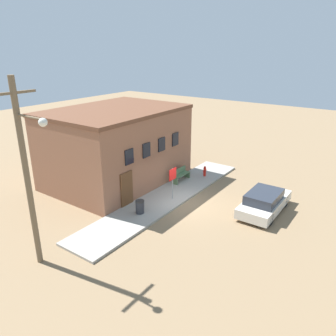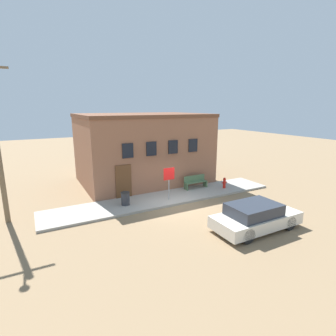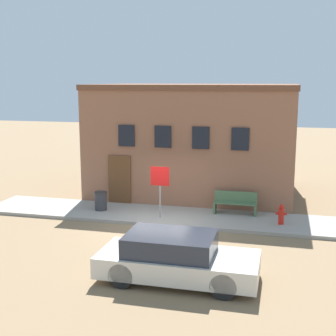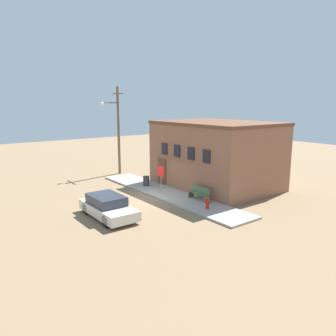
{
  "view_description": "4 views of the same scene",
  "coord_description": "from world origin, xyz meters",
  "px_view_note": "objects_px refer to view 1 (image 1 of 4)",
  "views": [
    {
      "loc": [
        -15.36,
        -9.67,
        8.98
      ],
      "look_at": [
        0.11,
        1.28,
        2.0
      ],
      "focal_mm": 35.0,
      "sensor_mm": 36.0,
      "label": 1
    },
    {
      "loc": [
        -7.3,
        -12.52,
        5.68
      ],
      "look_at": [
        0.11,
        1.28,
        2.0
      ],
      "focal_mm": 28.0,
      "sensor_mm": 36.0,
      "label": 2
    },
    {
      "loc": [
        4.46,
        -16.01,
        5.35
      ],
      "look_at": [
        0.11,
        1.28,
        2.0
      ],
      "focal_mm": 50.0,
      "sensor_mm": 36.0,
      "label": 3
    },
    {
      "loc": [
        18.5,
        -12.58,
        6.58
      ],
      "look_at": [
        0.11,
        1.28,
        2.0
      ],
      "focal_mm": 35.0,
      "sensor_mm": 36.0,
      "label": 4
    }
  ],
  "objects_px": {
    "stop_sign": "(173,178)",
    "utility_pole": "(28,171)",
    "parked_car": "(264,202)",
    "fire_hydrant": "(205,171)",
    "bench": "(180,175)",
    "trash_bin": "(140,207)"
  },
  "relations": [
    {
      "from": "stop_sign",
      "to": "parked_car",
      "type": "bearing_deg",
      "value": -70.46
    },
    {
      "from": "stop_sign",
      "to": "parked_car",
      "type": "xyz_separation_m",
      "value": [
        1.83,
        -5.17,
        -0.91
      ]
    },
    {
      "from": "fire_hydrant",
      "to": "parked_car",
      "type": "xyz_separation_m",
      "value": [
        -2.71,
        -5.44,
        0.12
      ]
    },
    {
      "from": "stop_sign",
      "to": "fire_hydrant",
      "type": "bearing_deg",
      "value": 3.38
    },
    {
      "from": "bench",
      "to": "parked_car",
      "type": "xyz_separation_m",
      "value": [
        -0.93,
        -6.39,
        0.06
      ]
    },
    {
      "from": "stop_sign",
      "to": "utility_pole",
      "type": "relative_size",
      "value": 0.25
    },
    {
      "from": "stop_sign",
      "to": "utility_pole",
      "type": "height_order",
      "value": "utility_pole"
    },
    {
      "from": "parked_car",
      "to": "trash_bin",
      "type": "bearing_deg",
      "value": 128.47
    },
    {
      "from": "fire_hydrant",
      "to": "bench",
      "type": "distance_m",
      "value": 2.03
    },
    {
      "from": "utility_pole",
      "to": "parked_car",
      "type": "height_order",
      "value": "utility_pole"
    },
    {
      "from": "fire_hydrant",
      "to": "utility_pole",
      "type": "height_order",
      "value": "utility_pole"
    },
    {
      "from": "trash_bin",
      "to": "parked_car",
      "type": "bearing_deg",
      "value": -51.53
    },
    {
      "from": "fire_hydrant",
      "to": "trash_bin",
      "type": "xyz_separation_m",
      "value": [
        -7.17,
        0.17,
        0.01
      ]
    },
    {
      "from": "parked_car",
      "to": "stop_sign",
      "type": "bearing_deg",
      "value": 109.54
    },
    {
      "from": "bench",
      "to": "utility_pole",
      "type": "relative_size",
      "value": 0.21
    },
    {
      "from": "utility_pole",
      "to": "trash_bin",
      "type": "bearing_deg",
      "value": -7.3
    },
    {
      "from": "bench",
      "to": "utility_pole",
      "type": "height_order",
      "value": "utility_pole"
    },
    {
      "from": "bench",
      "to": "utility_pole",
      "type": "distance_m",
      "value": 11.91
    },
    {
      "from": "bench",
      "to": "trash_bin",
      "type": "bearing_deg",
      "value": -171.72
    },
    {
      "from": "parked_car",
      "to": "fire_hydrant",
      "type": "bearing_deg",
      "value": 63.49
    },
    {
      "from": "fire_hydrant",
      "to": "utility_pole",
      "type": "distance_m",
      "value": 13.67
    },
    {
      "from": "stop_sign",
      "to": "bench",
      "type": "bearing_deg",
      "value": 23.97
    }
  ]
}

